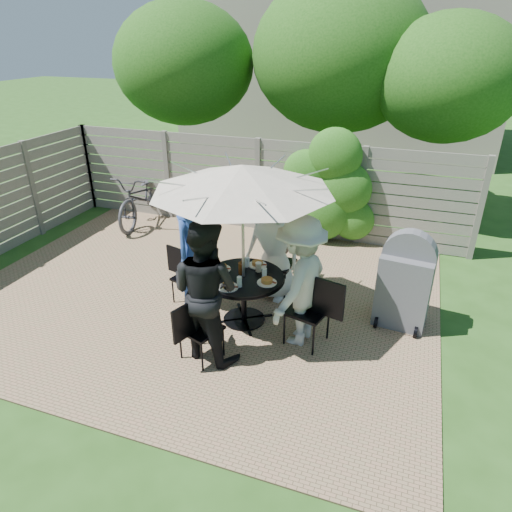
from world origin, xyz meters
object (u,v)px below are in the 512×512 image
(plate_right, at_px, (267,281))
(syrup_jug, at_px, (242,268))
(patio_table, at_px, (244,290))
(chair_right, at_px, (308,323))
(person_left, at_px, (193,249))
(plate_left, at_px, (221,268))
(chair_left, at_px, (189,287))
(plate_back, at_px, (257,264))
(chair_front, at_px, (201,341))
(bicycle, at_px, (143,197))
(chair_back, at_px, (278,274))
(person_front, at_px, (205,290))
(glass_front, at_px, (239,282))
(glass_right, at_px, (264,273))
(person_back, at_px, (274,243))
(person_right, at_px, (300,282))
(plate_front, at_px, (228,286))
(glass_back, at_px, (247,262))
(coffee_cup, at_px, (258,267))
(umbrella, at_px, (242,178))
(bbq_grill, at_px, (405,283))
(glass_left, at_px, (223,270))

(plate_right, height_order, syrup_jug, syrup_jug)
(patio_table, relative_size, chair_right, 1.29)
(person_left, xyz_separation_m, plate_left, (0.46, -0.10, -0.17))
(chair_left, bearing_deg, plate_back, 24.22)
(chair_front, relative_size, bicycle, 0.43)
(chair_back, relative_size, person_front, 0.54)
(plate_back, distance_m, glass_front, 0.63)
(syrup_jug, bearing_deg, glass_right, -1.97)
(person_back, bearing_deg, chair_front, -90.06)
(patio_table, bearing_deg, person_back, 78.28)
(glass_front, bearing_deg, person_right, 7.98)
(bicycle, bearing_deg, chair_front, -57.01)
(person_back, height_order, glass_front, person_back)
(plate_left, bearing_deg, plate_front, -56.72)
(chair_front, relative_size, glass_back, 6.34)
(person_back, height_order, glass_back, person_back)
(chair_back, distance_m, person_left, 1.41)
(coffee_cup, bearing_deg, plate_front, -111.50)
(umbrella, xyz_separation_m, bicycle, (-3.31, 2.77, -1.52))
(chair_left, xyz_separation_m, chair_right, (1.89, -0.39, 0.05))
(glass_right, bearing_deg, person_back, 97.98)
(patio_table, height_order, bbq_grill, bbq_grill)
(patio_table, distance_m, person_front, 0.93)
(plate_right, relative_size, glass_back, 1.86)
(chair_left, relative_size, plate_left, 3.22)
(chair_right, relative_size, syrup_jug, 6.22)
(umbrella, xyz_separation_m, glass_right, (0.28, 0.05, -1.28))
(umbrella, xyz_separation_m, person_left, (-0.81, 0.17, -1.15))
(umbrella, height_order, person_front, umbrella)
(glass_back, distance_m, glass_left, 0.40)
(bbq_grill, bearing_deg, syrup_jug, -157.07)
(plate_left, xyz_separation_m, glass_front, (0.40, -0.35, 0.05))
(glass_back, height_order, glass_front, same)
(plate_front, distance_m, plate_right, 0.51)
(chair_back, xyz_separation_m, chair_left, (-1.14, -0.75, -0.04))
(person_left, bearing_deg, umbrella, -90.00)
(person_back, distance_m, bbq_grill, 1.89)
(glass_left, bearing_deg, bbq_grill, 17.51)
(glass_front, bearing_deg, chair_back, 83.26)
(umbrella, bearing_deg, plate_back, 78.28)
(umbrella, relative_size, person_front, 1.49)
(glass_back, bearing_deg, plate_front, -92.11)
(chair_left, xyz_separation_m, glass_front, (0.99, -0.47, 0.53))
(glass_back, bearing_deg, glass_right, -34.72)
(plate_right, relative_size, bicycle, 0.13)
(chair_left, height_order, glass_front, glass_front)
(umbrella, height_order, person_left, umbrella)
(bicycle, distance_m, bbq_grill, 5.75)
(umbrella, xyz_separation_m, chair_right, (0.95, -0.20, -1.76))
(syrup_jug, bearing_deg, person_left, 172.00)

